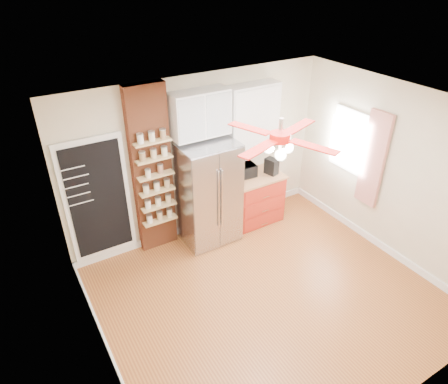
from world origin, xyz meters
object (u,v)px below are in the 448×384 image
fridge (208,193)px  pantry_jar_oats (148,174)px  ceiling_fan (280,137)px  coffee_maker (271,166)px  toaster_oven (244,171)px  canister_left (273,170)px  red_cabinet (255,198)px

fridge → pantry_jar_oats: (-0.92, 0.12, 0.56)m
ceiling_fan → coffee_maker: bearing=53.5°
toaster_oven → canister_left: size_ratio=2.80×
red_cabinet → canister_left: canister_left is taller
fridge → coffee_maker: (1.25, -0.02, 0.17)m
ceiling_fan → toaster_oven: 2.38m
coffee_maker → canister_left: coffee_maker is taller
toaster_oven → coffee_maker: bearing=-13.4°
canister_left → pantry_jar_oats: size_ratio=1.19×
canister_left → pantry_jar_oats: (-2.18, 0.16, 0.46)m
red_cabinet → coffee_maker: bearing=-13.5°
red_cabinet → ceiling_fan: ceiling_fan is taller
ceiling_fan → canister_left: size_ratio=10.02×
fridge → toaster_oven: size_ratio=4.47×
pantry_jar_oats → toaster_oven: bearing=0.5°
red_cabinet → toaster_oven: 0.59m
fridge → toaster_oven: (0.78, 0.13, 0.13)m
canister_left → pantry_jar_oats: bearing=175.9°
red_cabinet → coffee_maker: (0.28, -0.07, 0.59)m
red_cabinet → ceiling_fan: size_ratio=0.67×
ceiling_fan → canister_left: 2.47m
fridge → ceiling_fan: ceiling_fan is taller
red_cabinet → toaster_oven: (-0.19, 0.08, 0.56)m
red_cabinet → ceiling_fan: 2.75m
ceiling_fan → canister_left: bearing=52.8°
fridge → ceiling_fan: size_ratio=1.25×
red_cabinet → canister_left: bearing=-16.3°
fridge → pantry_jar_oats: 1.08m
coffee_maker → pantry_jar_oats: pantry_jar_oats is taller
red_cabinet → canister_left: (0.29, -0.08, 0.52)m
ceiling_fan → toaster_oven: bearing=67.5°
toaster_oven → coffee_maker: 0.49m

